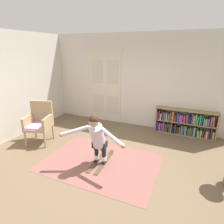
{
  "coord_description": "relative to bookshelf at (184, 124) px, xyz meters",
  "views": [
    {
      "loc": [
        1.55,
        -3.12,
        2.42
      ],
      "look_at": [
        -0.07,
        0.59,
        1.05
      ],
      "focal_mm": 30.03,
      "sensor_mm": 36.0,
      "label": 1
    }
  ],
  "objects": [
    {
      "name": "side_wall_left",
      "position": [
        -4.47,
        -1.99,
        1.11
      ],
      "size": [
        0.1,
        6.0,
        2.9
      ],
      "primitive_type": "cube",
      "color": "beige",
      "rests_on": "ground"
    },
    {
      "name": "double_door",
      "position": [
        -2.63,
        0.15,
        0.89
      ],
      "size": [
        1.22,
        0.05,
        2.45
      ],
      "color": "beige",
      "rests_on": "ground"
    },
    {
      "name": "rug",
      "position": [
        -1.6,
        -2.3,
        -0.34
      ],
      "size": [
        2.51,
        1.77,
        0.01
      ],
      "primitive_type": "cube",
      "color": "brown",
      "rests_on": "ground"
    },
    {
      "name": "person_skier",
      "position": [
        -1.59,
        -2.44,
        0.38
      ],
      "size": [
        1.4,
        0.64,
        1.15
      ],
      "color": "white",
      "rests_on": "skis_pair"
    },
    {
      "name": "wicker_chair",
      "position": [
        -3.55,
        -2.02,
        0.24
      ],
      "size": [
        0.75,
        0.75,
        1.1
      ],
      "color": "tan",
      "rests_on": "ground"
    },
    {
      "name": "skis_pair",
      "position": [
        -1.6,
        -2.26,
        -0.32
      ],
      "size": [
        0.31,
        0.96,
        0.07
      ],
      "color": "#4E3C27",
      "rests_on": "rug"
    },
    {
      "name": "bookshelf",
      "position": [
        0.0,
        0.0,
        0.0
      ],
      "size": [
        1.7,
        0.3,
        0.76
      ],
      "color": "olive",
      "rests_on": "ground"
    },
    {
      "name": "ground_plane",
      "position": [
        -1.47,
        -2.39,
        -0.34
      ],
      "size": [
        7.2,
        7.2,
        0.0
      ],
      "primitive_type": "plane",
      "color": "brown"
    },
    {
      "name": "back_wall",
      "position": [
        -1.47,
        0.21,
        1.11
      ],
      "size": [
        6.0,
        0.1,
        2.9
      ],
      "primitive_type": "cube",
      "color": "beige",
      "rests_on": "ground"
    }
  ]
}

